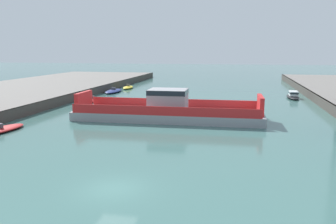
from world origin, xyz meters
The scene contains 6 objects.
ground_plane centered at (0.00, 0.00, 0.00)m, with size 400.00×400.00×0.00m, color #3D6660.
chain_ferry centered at (-1.18, 22.90, 1.15)m, with size 24.09×7.46×3.90m.
moored_boat_near_left centered at (-17.44, 55.99, 0.31)m, with size 2.22×5.56×1.10m.
moored_boat_near_right centered at (-18.28, 48.71, 0.29)m, with size 2.95×7.95×1.07m.
moored_boat_mid_left centered at (-17.47, 35.95, 0.23)m, with size 2.96×7.07×0.94m.
moored_boat_mid_right centered at (17.44, 46.75, 0.51)m, with size 2.06×6.89×1.38m.
Camera 1 is at (7.67, -19.85, 8.80)m, focal length 36.97 mm.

